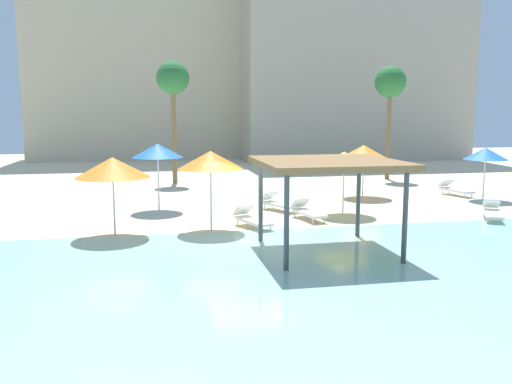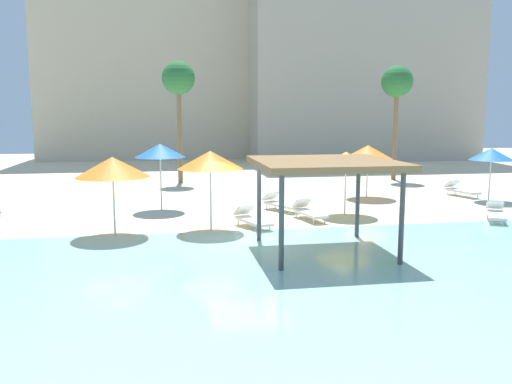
# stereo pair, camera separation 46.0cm
# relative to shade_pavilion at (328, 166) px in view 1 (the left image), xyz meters

# --- Properties ---
(ground_plane) EXTENTS (80.00, 80.00, 0.00)m
(ground_plane) POSITION_rel_shade_pavilion_xyz_m (-1.98, 1.67, -2.56)
(ground_plane) COLOR beige
(lagoon_water) EXTENTS (44.00, 13.50, 0.04)m
(lagoon_water) POSITION_rel_shade_pavilion_xyz_m (-1.98, -3.58, -2.54)
(lagoon_water) COLOR #99D1C6
(lagoon_water) RESTS_ON ground
(shade_pavilion) EXTENTS (3.98, 3.98, 2.74)m
(shade_pavilion) POSITION_rel_shade_pavilion_xyz_m (0.00, 0.00, 0.00)
(shade_pavilion) COLOR #42474C
(shade_pavilion) RESTS_ON ground
(beach_umbrella_blue_1) EXTENTS (2.10, 2.10, 2.82)m
(beach_umbrella_blue_1) POSITION_rel_shade_pavilion_xyz_m (-4.75, 7.82, -0.03)
(beach_umbrella_blue_1) COLOR silver
(beach_umbrella_blue_1) RESTS_ON ground
(beach_umbrella_orange_3) EXTENTS (2.34, 2.34, 2.55)m
(beach_umbrella_orange_3) POSITION_rel_shade_pavilion_xyz_m (5.07, 9.49, -0.33)
(beach_umbrella_orange_3) COLOR silver
(beach_umbrella_orange_3) RESTS_ON ground
(beach_umbrella_yellow_4) EXTENTS (2.20, 2.20, 2.55)m
(beach_umbrella_yellow_4) POSITION_rel_shade_pavilion_xyz_m (2.56, 5.47, -0.31)
(beach_umbrella_yellow_4) COLOR silver
(beach_umbrella_yellow_4) RESTS_ON ground
(beach_umbrella_orange_5) EXTENTS (2.26, 2.26, 2.80)m
(beach_umbrella_orange_5) POSITION_rel_shade_pavilion_xyz_m (-3.01, 3.50, -0.08)
(beach_umbrella_orange_5) COLOR silver
(beach_umbrella_orange_5) RESTS_ON ground
(beach_umbrella_blue_6) EXTENTS (2.01, 2.01, 2.47)m
(beach_umbrella_blue_6) POSITION_rel_shade_pavilion_xyz_m (10.37, 7.64, -0.37)
(beach_umbrella_blue_6) COLOR silver
(beach_umbrella_blue_6) RESTS_ON ground
(beach_umbrella_orange_7) EXTENTS (2.43, 2.43, 2.65)m
(beach_umbrella_orange_7) POSITION_rel_shade_pavilion_xyz_m (-6.26, 3.28, -0.24)
(beach_umbrella_orange_7) COLOR silver
(beach_umbrella_orange_7) RESTS_ON ground
(lounge_chair_0) EXTENTS (1.00, 1.98, 0.74)m
(lounge_chair_0) POSITION_rel_shade_pavilion_xyz_m (0.85, 4.82, -2.23)
(lounge_chair_0) COLOR white
(lounge_chair_0) RESTS_ON ground
(lounge_chair_1) EXTENTS (1.06, 1.99, 0.74)m
(lounge_chair_1) POSITION_rel_shade_pavilion_xyz_m (9.82, 9.18, -2.23)
(lounge_chair_1) COLOR white
(lounge_chair_1) RESTS_ON ground
(lounge_chair_2) EXTENTS (1.45, 1.95, 0.74)m
(lounge_chair_2) POSITION_rel_shade_pavilion_xyz_m (7.79, 3.28, -2.23)
(lounge_chair_2) COLOR white
(lounge_chair_2) RESTS_ON ground
(lounge_chair_4) EXTENTS (1.22, 1.99, 0.74)m
(lounge_chair_4) POSITION_rel_shade_pavilion_xyz_m (-1.55, 3.75, -2.23)
(lounge_chair_4) COLOR white
(lounge_chair_4) RESTS_ON ground
(lounge_chair_5) EXTENTS (1.44, 1.95, 0.74)m
(lounge_chair_5) POSITION_rel_shade_pavilion_xyz_m (0.16, 6.84, -2.23)
(lounge_chair_5) COLOR white
(lounge_chair_5) RESTS_ON ground
(palm_tree_0) EXTENTS (1.90, 1.90, 7.03)m
(palm_tree_0) POSITION_rel_shade_pavilion_xyz_m (-3.69, 16.59, 3.32)
(palm_tree_0) COLOR brown
(palm_tree_0) RESTS_ON ground
(palm_tree_1) EXTENTS (1.90, 1.90, 6.91)m
(palm_tree_1) POSITION_rel_shade_pavilion_xyz_m (9.32, 15.87, 3.22)
(palm_tree_1) COLOR brown
(palm_tree_1) RESTS_ON ground
(hotel_block_0) EXTENTS (18.26, 11.31, 20.62)m
(hotel_block_0) POSITION_rel_shade_pavilion_xyz_m (-6.21, 37.44, 7.75)
(hotel_block_0) COLOR beige
(hotel_block_0) RESTS_ON ground
(hotel_block_1) EXTENTS (19.88, 11.72, 21.99)m
(hotel_block_1) POSITION_rel_shade_pavilion_xyz_m (12.75, 33.11, 8.44)
(hotel_block_1) COLOR #B2A893
(hotel_block_1) RESTS_ON ground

